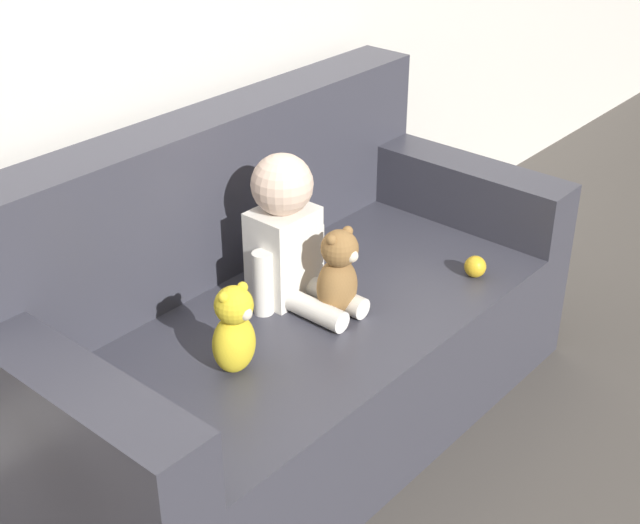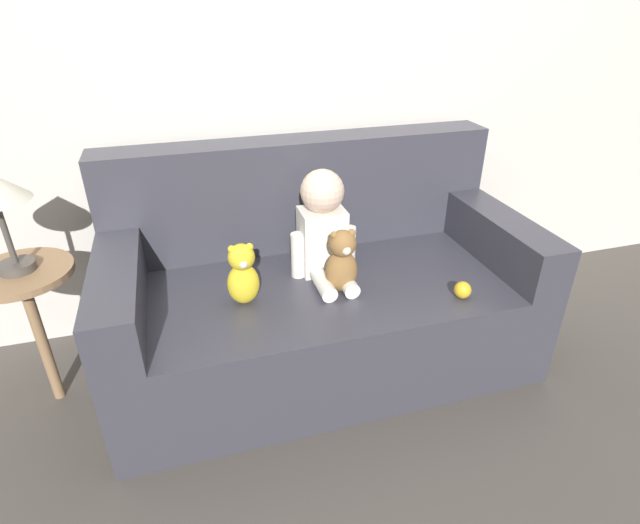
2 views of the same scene
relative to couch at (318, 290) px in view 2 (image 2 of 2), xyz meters
The scene contains 8 objects.
ground_plane 0.31m from the couch, 90.00° to the right, with size 12.00×12.00×0.00m, color #4C4742.
wall_back 1.09m from the couch, 90.00° to the left, with size 8.00×0.05×2.60m.
couch is the anchor object (origin of this frame).
person_baby 0.29m from the couch, 52.98° to the right, with size 0.27×0.33×0.43m.
teddy_bear_brown 0.29m from the couch, 77.98° to the right, with size 0.12×0.12×0.26m.
plush_toy_side 0.43m from the couch, 154.36° to the right, with size 0.12×0.11×0.24m.
toy_ball 0.59m from the couch, 38.04° to the right, with size 0.06×0.06×0.06m.
side_table 1.14m from the couch, behind, with size 0.35×0.35×0.93m.
Camera 2 is at (-0.51, -1.66, 1.43)m, focal length 28.00 mm.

